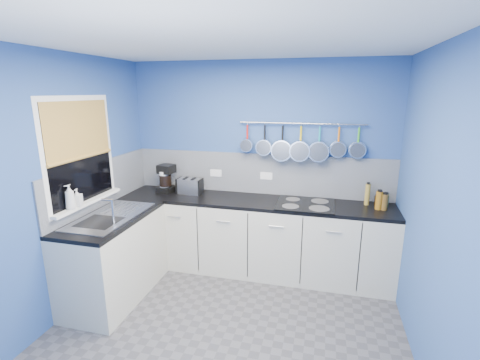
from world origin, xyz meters
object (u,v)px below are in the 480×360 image
at_px(hob, 305,204).
at_px(soap_bottle_a, 70,197).
at_px(paper_towel, 164,181).
at_px(canister, 199,188).
at_px(coffee_maker, 166,178).
at_px(toaster, 190,186).
at_px(soap_bottle_b, 77,197).

bearing_deg(hob, soap_bottle_a, -152.09).
xyz_separation_m(paper_towel, canister, (0.45, 0.05, -0.07)).
distance_m(coffee_maker, canister, 0.44).
bearing_deg(hob, toaster, 175.96).
bearing_deg(paper_towel, toaster, 1.19).
distance_m(soap_bottle_b, paper_towel, 1.19).
xyz_separation_m(soap_bottle_b, hob, (2.14, 1.04, -0.23)).
distance_m(paper_towel, coffee_maker, 0.05).
xyz_separation_m(toaster, canister, (0.10, 0.04, -0.03)).
bearing_deg(hob, canister, 173.90).
bearing_deg(soap_bottle_a, soap_bottle_b, 90.00).
xyz_separation_m(soap_bottle_a, canister, (0.81, 1.27, -0.21)).
xyz_separation_m(paper_towel, hob, (1.77, -0.09, -0.13)).
bearing_deg(hob, soap_bottle_b, -154.09).
distance_m(soap_bottle_b, canister, 1.44).
relative_size(toaster, hob, 0.46).
height_order(soap_bottle_b, coffee_maker, coffee_maker).
xyz_separation_m(paper_towel, coffee_maker, (0.02, 0.02, 0.04)).
relative_size(soap_bottle_a, toaster, 0.82).
height_order(soap_bottle_b, paper_towel, soap_bottle_b).
distance_m(coffee_maker, toaster, 0.33).
bearing_deg(paper_towel, coffee_maker, 38.37).
bearing_deg(soap_bottle_b, coffee_maker, 71.62).
bearing_deg(coffee_maker, soap_bottle_a, -97.68).
distance_m(soap_bottle_a, toaster, 1.43).
bearing_deg(paper_towel, soap_bottle_a, -106.43).
bearing_deg(hob, coffee_maker, 176.42).
distance_m(soap_bottle_a, hob, 2.43).
bearing_deg(soap_bottle_a, paper_towel, 73.57).
xyz_separation_m(soap_bottle_b, toaster, (0.70, 1.14, -0.14)).
bearing_deg(canister, coffee_maker, -175.67).
relative_size(soap_bottle_a, hob, 0.37).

